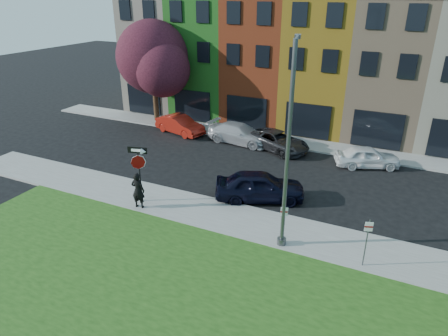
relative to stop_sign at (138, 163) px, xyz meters
The scene contains 15 objects.
ground 6.40m from the stop_sign, 24.84° to the right, with size 120.00×120.00×0.00m, color black.
sidewalk_near 7.77m from the stop_sign, ahead, with size 40.00×3.00×0.12m, color gray.
sidewalk_far 12.93m from the stop_sign, 79.08° to the left, with size 40.00×2.40×0.12m, color gray.
rowhouse_block 19.09m from the stop_sign, 81.14° to the left, with size 30.00×10.12×10.00m.
stop_sign is the anchor object (origin of this frame).
man 1.41m from the stop_sign, 64.70° to the right, with size 0.78×0.58×1.95m, color black.
sedan_near 6.58m from the stop_sign, 28.84° to the left, with size 5.19×3.73×1.64m, color black.
parked_car_red 11.61m from the stop_sign, 110.87° to the left, with size 4.59×2.58×1.43m, color maroon.
parked_car_silver 10.97m from the stop_sign, 84.34° to the left, with size 5.15×2.47×1.45m, color #ABABB0.
parked_car_dark 11.53m from the stop_sign, 69.05° to the left, with size 5.35×4.02×1.35m, color black.
parked_car_white 14.63m from the stop_sign, 44.88° to the left, with size 4.35×3.05×1.38m, color white.
street_lamp 8.33m from the stop_sign, ahead, with size 0.88×2.54×8.84m.
parking_sign_a 8.18m from the stop_sign, ahead, with size 0.30×0.15×1.97m.
parking_sign_b 11.61m from the stop_sign, ahead, with size 0.31×0.15×2.19m.
tree_purple 15.00m from the stop_sign, 120.56° to the left, with size 7.13×6.24×8.37m.
Camera 1 is at (6.76, -12.71, 10.56)m, focal length 32.00 mm.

